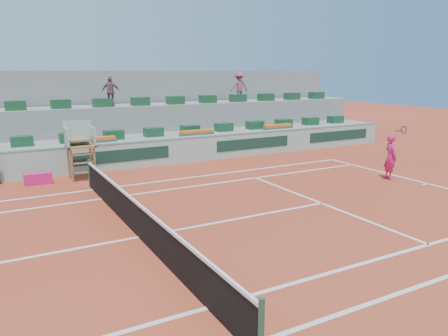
% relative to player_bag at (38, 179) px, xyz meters
% --- Properties ---
extents(ground, '(90.00, 90.00, 0.00)m').
position_rel_player_bag_xyz_m(ground, '(1.70, -7.41, -0.23)').
color(ground, '#9B331E').
rests_on(ground, ground).
extents(seating_tier_lower, '(36.00, 4.00, 1.20)m').
position_rel_player_bag_xyz_m(seating_tier_lower, '(1.70, 3.29, 0.37)').
color(seating_tier_lower, gray).
rests_on(seating_tier_lower, ground).
extents(seating_tier_upper, '(36.00, 2.40, 2.60)m').
position_rel_player_bag_xyz_m(seating_tier_upper, '(1.70, 4.89, 1.07)').
color(seating_tier_upper, gray).
rests_on(seating_tier_upper, ground).
extents(stadium_back_wall, '(36.00, 0.40, 4.40)m').
position_rel_player_bag_xyz_m(stadium_back_wall, '(1.70, 6.49, 1.97)').
color(stadium_back_wall, gray).
rests_on(stadium_back_wall, ground).
extents(player_bag, '(1.02, 0.45, 0.45)m').
position_rel_player_bag_xyz_m(player_bag, '(0.00, 0.00, 0.00)').
color(player_bag, '#DB1C6F').
rests_on(player_bag, ground).
extents(spectator_mid, '(0.97, 0.68, 1.53)m').
position_rel_player_bag_xyz_m(spectator_mid, '(4.19, 4.36, 3.14)').
color(spectator_mid, '#7B525D').
rests_on(spectator_mid, seating_tier_upper).
extents(spectator_right, '(1.16, 0.71, 1.75)m').
position_rel_player_bag_xyz_m(spectator_right, '(11.92, 4.53, 3.25)').
color(spectator_right, '#8F4758').
rests_on(spectator_right, seating_tier_upper).
extents(court_lines, '(23.89, 11.09, 0.01)m').
position_rel_player_bag_xyz_m(court_lines, '(1.70, -7.41, -0.22)').
color(court_lines, silver).
rests_on(court_lines, ground).
extents(tennis_net, '(0.10, 11.97, 1.10)m').
position_rel_player_bag_xyz_m(tennis_net, '(1.70, -7.41, 0.30)').
color(tennis_net, black).
rests_on(tennis_net, ground).
extents(advertising_hoarding, '(36.00, 0.34, 1.26)m').
position_rel_player_bag_xyz_m(advertising_hoarding, '(1.73, 1.09, 0.41)').
color(advertising_hoarding, '#9AC2AF').
rests_on(advertising_hoarding, ground).
extents(umpire_chair, '(1.10, 0.90, 2.40)m').
position_rel_player_bag_xyz_m(umpire_chair, '(1.70, 0.09, 1.32)').
color(umpire_chair, brown).
rests_on(umpire_chair, ground).
extents(seat_row_lower, '(32.90, 0.60, 0.44)m').
position_rel_player_bag_xyz_m(seat_row_lower, '(1.70, 2.39, 1.19)').
color(seat_row_lower, '#174627').
rests_on(seat_row_lower, seating_tier_lower).
extents(seat_row_upper, '(32.90, 0.60, 0.44)m').
position_rel_player_bag_xyz_m(seat_row_upper, '(1.70, 4.29, 2.59)').
color(seat_row_upper, '#174627').
rests_on(seat_row_upper, seating_tier_upper).
extents(flower_planters, '(26.80, 0.36, 0.28)m').
position_rel_player_bag_xyz_m(flower_planters, '(0.20, 1.59, 1.11)').
color(flower_planters, '#515151').
rests_on(flower_planters, seating_tier_lower).
extents(tennis_player, '(0.65, 0.96, 2.28)m').
position_rel_player_bag_xyz_m(tennis_player, '(12.86, -6.11, 0.71)').
color(tennis_player, '#DB1C6F').
rests_on(tennis_player, ground).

